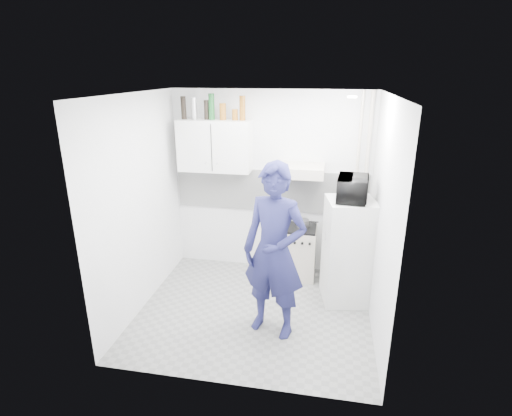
# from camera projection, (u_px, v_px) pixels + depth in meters

# --- Properties ---
(floor) EXTENTS (2.80, 2.80, 0.00)m
(floor) POSITION_uv_depth(u_px,v_px,m) (254.00, 311.00, 4.96)
(floor) COLOR gray
(floor) RESTS_ON ground
(ceiling) EXTENTS (2.80, 2.80, 0.00)m
(ceiling) POSITION_uv_depth(u_px,v_px,m) (254.00, 94.00, 4.11)
(ceiling) COLOR white
(ceiling) RESTS_ON wall_back
(wall_back) EXTENTS (2.80, 0.00, 2.80)m
(wall_back) POSITION_uv_depth(u_px,v_px,m) (270.00, 183.00, 5.70)
(wall_back) COLOR silver
(wall_back) RESTS_ON floor
(wall_left) EXTENTS (0.00, 2.60, 2.60)m
(wall_left) POSITION_uv_depth(u_px,v_px,m) (139.00, 205.00, 4.78)
(wall_left) COLOR silver
(wall_left) RESTS_ON floor
(wall_right) EXTENTS (0.00, 2.60, 2.60)m
(wall_right) POSITION_uv_depth(u_px,v_px,m) (382.00, 220.00, 4.29)
(wall_right) COLOR silver
(wall_right) RESTS_ON floor
(person) EXTENTS (0.82, 0.64, 1.96)m
(person) POSITION_uv_depth(u_px,v_px,m) (274.00, 252.00, 4.29)
(person) COLOR #1C1D4B
(person) RESTS_ON floor
(stove) EXTENTS (0.46, 0.46, 0.73)m
(stove) POSITION_uv_depth(u_px,v_px,m) (299.00, 253.00, 5.69)
(stove) COLOR beige
(stove) RESTS_ON floor
(fridge) EXTENTS (0.65, 0.65, 1.36)m
(fridge) POSITION_uv_depth(u_px,v_px,m) (347.00, 251.00, 5.01)
(fridge) COLOR white
(fridge) RESTS_ON floor
(stove_top) EXTENTS (0.44, 0.44, 0.03)m
(stove_top) POSITION_uv_depth(u_px,v_px,m) (300.00, 228.00, 5.57)
(stove_top) COLOR black
(stove_top) RESTS_ON stove
(saucepan) EXTENTS (0.18, 0.18, 0.10)m
(saucepan) POSITION_uv_depth(u_px,v_px,m) (302.00, 223.00, 5.57)
(saucepan) COLOR silver
(saucepan) RESTS_ON stove_top
(microwave) EXTENTS (0.54, 0.39, 0.29)m
(microwave) POSITION_uv_depth(u_px,v_px,m) (353.00, 189.00, 4.74)
(microwave) COLOR black
(microwave) RESTS_ON fridge
(bottle_a) EXTENTS (0.07, 0.07, 0.30)m
(bottle_a) POSITION_uv_depth(u_px,v_px,m) (184.00, 108.00, 5.39)
(bottle_a) COLOR black
(bottle_a) RESTS_ON upper_cabinet
(bottle_b) EXTENTS (0.07, 0.07, 0.29)m
(bottle_b) POSITION_uv_depth(u_px,v_px,m) (194.00, 108.00, 5.37)
(bottle_b) COLOR silver
(bottle_b) RESTS_ON upper_cabinet
(bottle_c) EXTENTS (0.06, 0.06, 0.26)m
(bottle_c) POSITION_uv_depth(u_px,v_px,m) (206.00, 110.00, 5.35)
(bottle_c) COLOR black
(bottle_c) RESTS_ON upper_cabinet
(bottle_d) EXTENTS (0.08, 0.08, 0.34)m
(bottle_d) POSITION_uv_depth(u_px,v_px,m) (212.00, 107.00, 5.32)
(bottle_d) COLOR #144C1E
(bottle_d) RESTS_ON upper_cabinet
(canister_a) EXTENTS (0.09, 0.09, 0.22)m
(canister_a) POSITION_uv_depth(u_px,v_px,m) (223.00, 112.00, 5.31)
(canister_a) COLOR brown
(canister_a) RESTS_ON upper_cabinet
(canister_b) EXTENTS (0.08, 0.08, 0.15)m
(canister_b) POSITION_uv_depth(u_px,v_px,m) (235.00, 115.00, 5.30)
(canister_b) COLOR brown
(canister_b) RESTS_ON upper_cabinet
(bottle_e) EXTENTS (0.08, 0.08, 0.32)m
(bottle_e) POSITION_uv_depth(u_px,v_px,m) (242.00, 108.00, 5.25)
(bottle_e) COLOR brown
(bottle_e) RESTS_ON upper_cabinet
(upper_cabinet) EXTENTS (1.00, 0.35, 0.70)m
(upper_cabinet) POSITION_uv_depth(u_px,v_px,m) (215.00, 146.00, 5.48)
(upper_cabinet) COLOR white
(upper_cabinet) RESTS_ON wall_back
(range_hood) EXTENTS (0.60, 0.50, 0.14)m
(range_hood) POSITION_uv_depth(u_px,v_px,m) (301.00, 171.00, 5.30)
(range_hood) COLOR beige
(range_hood) RESTS_ON wall_back
(backsplash) EXTENTS (2.74, 0.03, 0.60)m
(backsplash) POSITION_uv_depth(u_px,v_px,m) (270.00, 190.00, 5.72)
(backsplash) COLOR white
(backsplash) RESTS_ON wall_back
(pipe_a) EXTENTS (0.05, 0.05, 2.60)m
(pipe_a) POSITION_uv_depth(u_px,v_px,m) (364.00, 190.00, 5.40)
(pipe_a) COLOR beige
(pipe_a) RESTS_ON floor
(pipe_b) EXTENTS (0.04, 0.04, 2.60)m
(pipe_b) POSITION_uv_depth(u_px,v_px,m) (355.00, 189.00, 5.42)
(pipe_b) COLOR beige
(pipe_b) RESTS_ON floor
(ceiling_spot_fixture) EXTENTS (0.10, 0.10, 0.02)m
(ceiling_spot_fixture) POSITION_uv_depth(u_px,v_px,m) (352.00, 97.00, 4.13)
(ceiling_spot_fixture) COLOR white
(ceiling_spot_fixture) RESTS_ON ceiling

